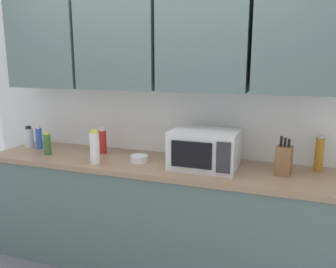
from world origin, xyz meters
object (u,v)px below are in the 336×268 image
at_px(bottle_clear_tall, 29,137).
at_px(bowl_ceramic_small, 139,158).
at_px(bottle_blue_cleaner, 39,138).
at_px(microwave, 205,149).
at_px(bottle_green_oil, 47,144).
at_px(bottle_red_sauce, 103,141).
at_px(knife_block, 284,160).
at_px(bottle_amber_vinegar, 319,154).
at_px(bottle_white_jar, 95,148).

height_order(bottle_clear_tall, bowl_ceramic_small, bottle_clear_tall).
height_order(bottle_blue_cleaner, bottle_clear_tall, bottle_blue_cleaner).
distance_m(microwave, bottle_green_oil, 1.34).
height_order(bottle_blue_cleaner, bowl_ceramic_small, bottle_blue_cleaner).
bearing_deg(bottle_blue_cleaner, bottle_red_sauce, 4.96).
relative_size(knife_block, bottle_clear_tall, 1.40).
distance_m(bottle_clear_tall, bottle_green_oil, 0.37).
bearing_deg(knife_block, microwave, -176.99).
distance_m(knife_block, bottle_clear_tall, 2.22).
xyz_separation_m(bottle_blue_cleaner, bottle_green_oil, (0.20, -0.14, -0.01)).
height_order(microwave, bottle_red_sauce, microwave).
relative_size(knife_block, bottle_blue_cleaner, 1.31).
bearing_deg(bottle_red_sauce, microwave, -6.28).
distance_m(bottle_blue_cleaner, bottle_amber_vinegar, 2.32).
xyz_separation_m(microwave, bottle_amber_vinegar, (0.78, 0.19, -0.01)).
xyz_separation_m(bottle_clear_tall, bottle_red_sauce, (0.75, 0.03, 0.02)).
xyz_separation_m(microwave, bowl_ceramic_small, (-0.52, -0.02, -0.11)).
xyz_separation_m(bottle_green_oil, bowl_ceramic_small, (0.82, 0.07, -0.06)).
height_order(bottle_red_sauce, bottle_white_jar, bottle_white_jar).
bearing_deg(bowl_ceramic_small, bottle_white_jar, -151.22).
xyz_separation_m(microwave, knife_block, (0.55, 0.03, -0.04)).
height_order(knife_block, bottle_green_oil, knife_block).
bearing_deg(knife_block, bottle_clear_tall, 178.98).
height_order(bottle_red_sauce, bowl_ceramic_small, bottle_red_sauce).
xyz_separation_m(knife_block, bottle_clear_tall, (-2.22, 0.04, -0.01)).
xyz_separation_m(bottle_blue_cleaner, bowl_ceramic_small, (1.02, -0.07, -0.07)).
xyz_separation_m(bottle_green_oil, bottle_white_jar, (0.52, -0.10, 0.04)).
distance_m(bottle_red_sauce, bowl_ceramic_small, 0.42).
bearing_deg(bottle_amber_vinegar, bottle_clear_tall, -177.14).
bearing_deg(bowl_ceramic_small, knife_block, 2.75).
xyz_separation_m(knife_block, bottle_white_jar, (-1.36, -0.21, 0.02)).
xyz_separation_m(bottle_red_sauce, bottle_green_oil, (-0.42, -0.19, -0.02)).
bearing_deg(bottle_blue_cleaner, bottle_green_oil, -34.14).
height_order(bottle_blue_cleaner, bottle_amber_vinegar, bottle_amber_vinegar).
height_order(bottle_white_jar, bowl_ceramic_small, bottle_white_jar).
xyz_separation_m(bottle_clear_tall, bottle_amber_vinegar, (2.45, 0.12, 0.04)).
bearing_deg(bowl_ceramic_small, bottle_red_sauce, 162.78).
bearing_deg(microwave, bottle_red_sauce, 173.72).
bearing_deg(bottle_green_oil, bottle_red_sauce, 24.10).
xyz_separation_m(microwave, bottle_blue_cleaner, (-1.53, 0.05, -0.04)).
bearing_deg(knife_block, bottle_amber_vinegar, 34.99).
distance_m(bottle_blue_cleaner, bottle_white_jar, 0.76).
bearing_deg(bottle_clear_tall, bottle_amber_vinegar, 2.86).
xyz_separation_m(knife_block, bottle_amber_vinegar, (0.23, 0.16, 0.02)).
height_order(bottle_blue_cleaner, bottle_red_sauce, bottle_red_sauce).
bearing_deg(bottle_blue_cleaner, bottle_amber_vinegar, 3.57).
height_order(bottle_green_oil, bowl_ceramic_small, bottle_green_oil).
xyz_separation_m(knife_block, bottle_blue_cleaner, (-2.09, 0.02, -0.00)).
height_order(bottle_clear_tall, bottle_green_oil, bottle_clear_tall).
bearing_deg(bottle_red_sauce, bottle_clear_tall, -177.59).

